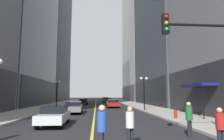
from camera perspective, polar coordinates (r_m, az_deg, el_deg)
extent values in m
plane|color=#262628|center=(40.18, -4.82, -10.22)|extent=(200.00, 200.00, 0.00)
cube|color=#ADA8A0|center=(41.06, -16.58, -9.78)|extent=(4.50, 78.00, 0.15)
cube|color=#ADA8A0|center=(40.97, 6.98, -10.03)|extent=(4.50, 78.00, 0.15)
cube|color=#E5D64C|center=(40.18, -4.82, -10.22)|extent=(0.16, 70.00, 0.01)
cube|color=#212327|center=(41.08, -19.83, -6.27)|extent=(0.50, 22.80, 5.00)
cube|color=#4C515B|center=(70.96, -18.99, 11.22)|extent=(13.91, 26.00, 48.17)
cube|color=black|center=(66.02, -13.95, -6.68)|extent=(0.50, 24.70, 5.00)
cube|color=#2C2C2E|center=(19.17, 28.45, -5.25)|extent=(0.50, 20.90, 5.00)
cube|color=black|center=(40.96, 10.32, -6.58)|extent=(0.50, 22.80, 5.00)
cube|color=#3A3935|center=(65.95, 4.66, -6.86)|extent=(0.50, 24.70, 5.00)
cube|color=navy|center=(19.99, 23.92, -4.11)|extent=(1.60, 4.22, 0.24)
cylinder|color=black|center=(17.93, 25.17, -8.75)|extent=(0.08, 0.08, 2.88)
cube|color=silver|center=(14.44, -16.56, -13.03)|extent=(1.75, 4.18, 0.55)
cube|color=black|center=(14.61, -16.33, -11.10)|extent=(1.53, 2.35, 0.50)
cylinder|color=black|center=(12.93, -14.62, -15.05)|extent=(0.23, 0.64, 0.64)
cylinder|color=black|center=(13.24, -21.10, -14.61)|extent=(0.23, 0.64, 0.64)
cylinder|color=black|center=(15.79, -12.84, -13.63)|extent=(0.23, 0.64, 0.64)
cylinder|color=black|center=(16.04, -18.18, -13.35)|extent=(0.23, 0.64, 0.64)
cube|color=slate|center=(23.01, -11.16, -10.91)|extent=(2.00, 4.68, 0.55)
cube|color=black|center=(23.22, -11.08, -9.70)|extent=(1.72, 2.64, 0.50)
cylinder|color=black|center=(21.37, -9.35, -11.98)|extent=(0.24, 0.65, 0.64)
cylinder|color=black|center=(21.52, -13.76, -11.84)|extent=(0.24, 0.65, 0.64)
cylinder|color=black|center=(24.59, -8.92, -11.35)|extent=(0.24, 0.65, 0.64)
cylinder|color=black|center=(24.72, -12.76, -11.24)|extent=(0.24, 0.65, 0.64)
cube|color=#B21919|center=(32.57, 0.19, -9.91)|extent=(1.96, 4.38, 0.55)
cube|color=black|center=(32.33, 0.22, -9.09)|extent=(1.71, 2.46, 0.50)
cylinder|color=black|center=(34.06, -1.44, -10.26)|extent=(0.22, 0.64, 0.64)
cylinder|color=black|center=(34.18, 1.44, -10.25)|extent=(0.22, 0.64, 0.64)
cylinder|color=black|center=(31.01, -1.18, -10.56)|extent=(0.22, 0.64, 0.64)
cylinder|color=black|center=(31.14, 1.98, -10.54)|extent=(0.22, 0.64, 0.64)
cube|color=black|center=(42.10, -8.39, -9.22)|extent=(1.92, 4.33, 0.55)
cube|color=black|center=(42.30, -8.36, -8.57)|extent=(1.66, 2.44, 0.50)
cylinder|color=black|center=(40.57, -7.36, -9.71)|extent=(0.23, 0.64, 0.64)
cylinder|color=black|center=(40.65, -9.64, -9.66)|extent=(0.23, 0.64, 0.64)
cylinder|color=black|center=(43.58, -7.23, -9.53)|extent=(0.23, 0.64, 0.64)
cylinder|color=black|center=(43.65, -9.35, -9.49)|extent=(0.23, 0.64, 0.64)
cube|color=#196038|center=(52.96, -1.51, -8.87)|extent=(1.91, 4.73, 0.55)
cube|color=black|center=(52.72, -1.49, -8.36)|extent=(1.67, 2.65, 0.50)
cylinder|color=black|center=(54.58, -2.48, -9.10)|extent=(0.23, 0.64, 0.64)
cylinder|color=black|center=(54.67, -0.75, -9.11)|extent=(0.23, 0.64, 0.64)
cylinder|color=black|center=(51.28, -2.32, -9.23)|extent=(0.23, 0.64, 0.64)
cylinder|color=black|center=(51.38, -0.48, -9.23)|extent=(0.23, 0.64, 0.64)
cube|color=navy|center=(63.90, -2.02, -8.58)|extent=(1.96, 4.24, 0.55)
cube|color=black|center=(63.68, -2.00, -8.16)|extent=(1.70, 2.38, 0.50)
cylinder|color=black|center=(65.33, -2.83, -8.79)|extent=(0.23, 0.64, 0.64)
cylinder|color=black|center=(65.43, -1.37, -8.79)|extent=(0.23, 0.64, 0.64)
cylinder|color=black|center=(62.39, -2.70, -8.86)|extent=(0.23, 0.64, 0.64)
cylinder|color=black|center=(62.49, -1.17, -8.87)|extent=(0.23, 0.64, 0.64)
cylinder|color=black|center=(10.79, 21.61, -15.81)|extent=(0.14, 0.14, 0.86)
cylinder|color=black|center=(10.93, 22.01, -15.67)|extent=(0.14, 0.14, 0.86)
cylinder|color=#1E6633|center=(10.77, 21.62, -11.71)|extent=(0.48, 0.48, 0.68)
sphere|color=tan|center=(10.74, 21.50, -9.29)|extent=(0.23, 0.23, 0.23)
cylinder|color=#234799|center=(7.00, -3.00, -14.85)|extent=(0.40, 0.40, 0.68)
sphere|color=tan|center=(6.96, -2.97, -11.12)|extent=(0.23, 0.23, 0.23)
cylinder|color=black|center=(8.35, 5.79, -19.15)|extent=(0.14, 0.14, 0.80)
cylinder|color=black|center=(8.25, 4.89, -19.31)|extent=(0.14, 0.14, 0.80)
cylinder|color=silver|center=(8.18, 5.28, -14.30)|extent=(0.47, 0.47, 0.64)
sphere|color=tan|center=(8.13, 5.25, -11.32)|extent=(0.22, 0.22, 0.22)
cylinder|color=black|center=(8.96, 28.89, -17.53)|extent=(0.14, 0.14, 0.79)
cylinder|color=black|center=(9.03, 29.84, -17.39)|extent=(0.14, 0.14, 0.79)
cylinder|color=#B21E1E|center=(8.88, 29.08, -12.98)|extent=(0.37, 0.37, 0.63)
sphere|color=tan|center=(8.84, 28.91, -10.29)|extent=(0.21, 0.21, 0.21)
cylinder|color=black|center=(9.71, 24.49, 11.87)|extent=(3.20, 0.12, 0.12)
cube|color=black|center=(9.07, 15.37, 12.82)|extent=(0.28, 0.24, 0.90)
sphere|color=red|center=(9.04, 15.62, 14.78)|extent=(0.17, 0.17, 0.17)
sphere|color=orange|center=(8.94, 15.68, 13.12)|extent=(0.17, 0.17, 0.17)
sphere|color=green|center=(8.85, 15.74, 11.42)|extent=(0.17, 0.17, 0.17)
sphere|color=white|center=(14.52, -30.01, 2.15)|extent=(0.36, 0.36, 0.36)
cylinder|color=black|center=(33.88, -15.82, -6.99)|extent=(0.14, 0.14, 4.20)
cylinder|color=black|center=(33.94, -15.70, -3.53)|extent=(0.80, 0.06, 0.06)
sphere|color=white|center=(34.02, -16.28, -3.35)|extent=(0.36, 0.36, 0.36)
sphere|color=white|center=(33.88, -15.12, -3.38)|extent=(0.36, 0.36, 0.36)
cylinder|color=black|center=(25.97, 9.40, -7.18)|extent=(0.14, 0.14, 4.20)
cylinder|color=black|center=(26.05, 9.31, -2.67)|extent=(0.80, 0.06, 0.06)
sphere|color=white|center=(25.98, 8.55, -2.45)|extent=(0.36, 0.36, 0.36)
sphere|color=white|center=(26.14, 10.05, -2.45)|extent=(0.36, 0.36, 0.36)
cylinder|color=red|center=(17.72, 18.15, -12.47)|extent=(0.28, 0.28, 0.80)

